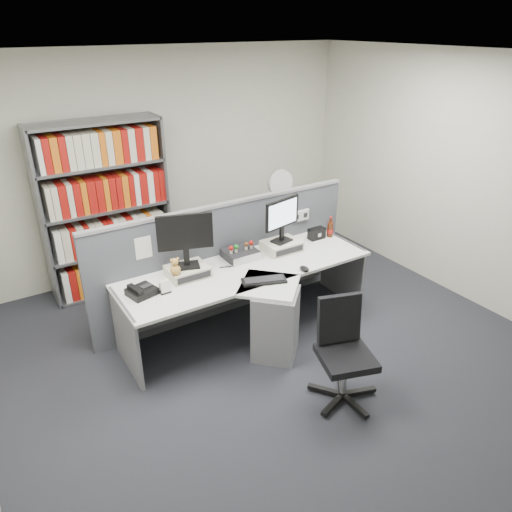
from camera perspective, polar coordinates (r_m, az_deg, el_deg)
ground at (r=4.65m, az=4.38°, el=-13.27°), size 5.50×5.50×0.00m
room_shell at (r=3.78m, az=5.30°, el=8.22°), size 5.04×5.54×2.72m
partition at (r=5.19m, az=-3.48°, el=-0.22°), size 3.00×0.08×1.27m
desk at (r=4.79m, az=0.35°, el=-5.24°), size 2.60×1.20×0.72m
monitor_riser_left at (r=4.70m, az=-8.05°, el=-1.79°), size 0.38×0.31×0.10m
monitor_riser_right at (r=5.18m, az=3.03°, el=1.22°), size 0.38×0.31×0.10m
monitor_left at (r=4.54m, az=-8.34°, el=2.33°), size 0.51×0.23×0.53m
monitor_right at (r=5.05m, az=3.10°, el=4.65°), size 0.46×0.19×0.47m
desktop_pc at (r=5.01m, az=-1.84°, el=0.24°), size 0.33×0.30×0.09m
figurines at (r=4.95m, az=-1.76°, el=1.16°), size 0.29×0.05×0.09m
keyboard at (r=4.56m, az=0.95°, el=-2.90°), size 0.45×0.29×0.03m
mouse at (r=4.78m, az=5.72°, el=-1.50°), size 0.07×0.12×0.04m
desk_phone at (r=4.46m, az=-13.38°, el=-4.06°), size 0.28×0.26×0.10m
desk_calendar at (r=4.44m, az=-10.69°, el=-3.70°), size 0.10×0.08×0.12m
plush_toy at (r=4.51m, az=-9.51°, el=-1.36°), size 0.10×0.10×0.17m
speaker at (r=5.49m, az=7.15°, el=2.65°), size 0.19×0.10×0.12m
cola_bottle at (r=5.55m, az=8.73°, el=3.14°), size 0.07×0.07×0.24m
shelving_unit at (r=5.80m, az=-17.28°, el=5.01°), size 1.41×0.40×2.00m
filing_cabinet at (r=6.47m, az=2.67°, el=2.37°), size 0.45×0.61×0.70m
desk_fan at (r=6.22m, az=2.80°, el=8.28°), size 0.33×0.20×0.56m
office_chair at (r=4.17m, az=10.22°, el=-10.65°), size 0.60×0.60×0.90m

